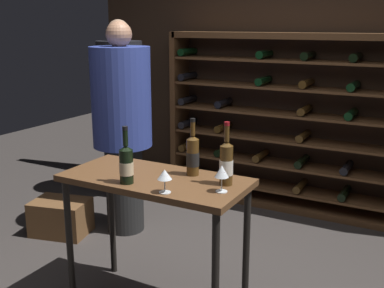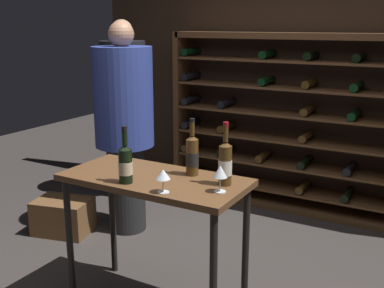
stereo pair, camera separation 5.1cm
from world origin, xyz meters
TOP-DOWN VIEW (x-y plane):
  - back_wall at (0.00, 2.15)m, footprint 4.54×0.10m
  - wine_rack at (0.16, 1.94)m, footprint 2.83×0.32m
  - tasting_table at (-0.19, -0.16)m, footprint 1.16×0.55m
  - person_guest_plum_blouse at (-1.09, 0.73)m, footprint 0.51×0.51m
  - person_bystander_red_print at (-1.65, 1.45)m, footprint 0.48×0.47m
  - wine_crate at (-1.54, 0.37)m, footprint 0.55×0.44m
  - wine_bottle_black_capsule at (0.26, -0.08)m, footprint 0.08×0.08m
  - wine_bottle_red_label at (-0.00, -0.01)m, footprint 0.08×0.08m
  - wine_bottle_green_slim at (-0.27, -0.33)m, footprint 0.08×0.08m
  - wine_glass_stemmed_left at (0.02, -0.37)m, footprint 0.08×0.08m
  - wine_glass_stemmed_center at (0.29, -0.20)m, footprint 0.08×0.08m

SIDE VIEW (x-z plane):
  - wine_crate at x=-1.54m, z-range 0.00..0.31m
  - tasting_table at x=-0.19m, z-range 0.34..1.23m
  - wine_rack at x=0.16m, z-range 0.00..1.73m
  - wine_glass_stemmed_left at x=0.02m, z-range 0.93..1.07m
  - person_guest_plum_blouse at x=-1.09m, z-range 0.08..1.92m
  - wine_glass_stemmed_center at x=0.29m, z-range 0.93..1.09m
  - wine_bottle_green_slim at x=-0.27m, z-range 0.84..1.19m
  - person_bystander_red_print at x=-1.65m, z-range 0.09..1.95m
  - wine_bottle_red_label at x=0.00m, z-range 0.85..1.21m
  - wine_bottle_black_capsule at x=0.26m, z-range 0.84..1.22m
  - back_wall at x=0.00m, z-range 0.00..2.77m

